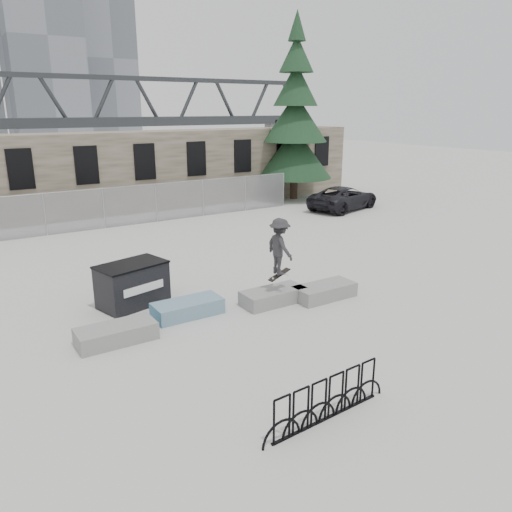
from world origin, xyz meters
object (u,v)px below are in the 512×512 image
Objects in this scene: planter_center_right at (273,296)px; suv at (344,198)px; planter_far_left at (116,333)px; spruce_tree at (295,125)px; planter_center_left at (188,307)px; dumpster at (132,284)px; skateboarder at (280,247)px; bike_rack at (327,399)px; planter_offset at (324,291)px.

suv is at bearing 39.79° from planter_center_right.
spruce_tree reaches higher than planter_far_left.
planter_far_left is 2.35m from planter_center_left.
planter_center_left is 0.17× the size of spruce_tree.
dumpster is (-3.67, 2.21, 0.42)m from planter_center_right.
dumpster is 0.20× the size of spruce_tree.
spruce_tree is at bearing 51.14° from planter_center_right.
planter_far_left is 0.41× the size of suv.
spruce_tree is (15.36, 12.30, 4.06)m from dumpster.
dumpster is (1.23, 2.20, 0.42)m from planter_far_left.
skateboarder is at bearing -13.24° from planter_center_left.
skateboarder is (2.78, -0.65, 1.57)m from planter_center_left.
bike_rack reaches higher than planter_far_left.
bike_rack is 0.64× the size of suv.
skateboarder is (-11.53, -14.59, -2.91)m from spruce_tree.
skateboarder reaches higher than planter_offset.
dumpster is 0.72× the size of bike_rack.
planter_offset is 6.48m from bike_rack.
suv reaches higher than planter_center_right.
planter_center_left is 0.41× the size of suv.
suv is (16.88, 9.97, 0.44)m from planter_far_left.
bike_rack is at bearing -66.74° from planter_far_left.
planter_offset is 0.17× the size of spruce_tree.
suv reaches higher than planter_far_left.
planter_far_left is 5.99m from bike_rack.
planter_far_left is 1.06× the size of skateboarder.
skateboarder is at bearing -44.97° from dumpster.
suv reaches higher than dumpster.
planter_center_right is 6.05m from bike_rack.
bike_rack reaches higher than planter_offset.
planter_offset is 18.64m from spruce_tree.
planter_center_right is at bearing 162.15° from planter_offset.
dumpster is 0.46× the size of suv.
suv is 2.61× the size of skateboarder.
bike_rack is at bearing -125.43° from spruce_tree.
bike_rack is at bearing 154.15° from skateboarder.
planter_center_right is at bearing -12.17° from planter_center_left.
skateboarder reaches higher than planter_center_left.
bike_rack reaches higher than planter_center_left.
dumpster is at bearing 60.70° from planter_far_left.
bike_rack is (1.13, -7.70, -0.23)m from dumpster.
planter_center_left is 0.64× the size of bike_rack.
suv is at bearing 30.57° from planter_far_left.
spruce_tree is (14.23, 20.00, 4.29)m from bike_rack.
planter_offset is at bearing 120.73° from suv.
planter_center_right is at bearing 115.16° from suv.
spruce_tree is at bearing 41.15° from planter_far_left.
bike_rack is (-2.54, -5.49, 0.19)m from planter_center_right.
planter_offset is 0.41× the size of suv.
planter_center_right is 1.70m from planter_offset.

